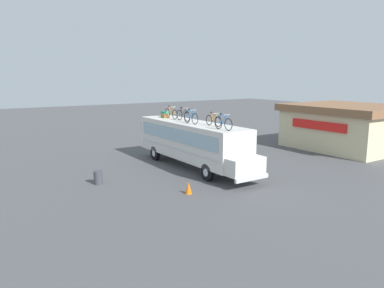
{
  "coord_description": "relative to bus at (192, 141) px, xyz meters",
  "views": [
    {
      "loc": [
        21.05,
        -13.7,
        6.19
      ],
      "look_at": [
        0.14,
        0.0,
        1.64
      ],
      "focal_mm": 34.51,
      "sensor_mm": 36.0,
      "label": 1
    }
  ],
  "objects": [
    {
      "name": "ground_plane",
      "position": [
        -0.2,
        -0.0,
        -1.86
      ],
      "size": [
        120.0,
        120.0,
        0.0
      ],
      "primitive_type": "plane",
      "color": "#4C4C4F"
    },
    {
      "name": "bus",
      "position": [
        0.0,
        0.0,
        0.0
      ],
      "size": [
        11.51,
        2.57,
        3.13
      ],
      "color": "silver",
      "rests_on": "ground"
    },
    {
      "name": "luggage_bag_1",
      "position": [
        -4.46,
        0.36,
        1.47
      ],
      "size": [
        0.61,
        0.45,
        0.4
      ],
      "primitive_type": "cube",
      "color": "#1E7F66",
      "rests_on": "bus"
    },
    {
      "name": "luggage_bag_2",
      "position": [
        -3.67,
        -0.07,
        1.42
      ],
      "size": [
        0.57,
        0.46,
        0.29
      ],
      "primitive_type": "cube",
      "color": "olive",
      "rests_on": "bus"
    },
    {
      "name": "rooftop_bicycle_1",
      "position": [
        -2.92,
        0.0,
        1.66
      ],
      "size": [
        1.81,
        0.44,
        0.95
      ],
      "color": "black",
      "rests_on": "bus"
    },
    {
      "name": "rooftop_bicycle_2",
      "position": [
        -1.24,
        0.03,
        1.67
      ],
      "size": [
        1.75,
        0.44,
        0.97
      ],
      "color": "black",
      "rests_on": "bus"
    },
    {
      "name": "rooftop_bicycle_3",
      "position": [
        0.42,
        -0.4,
        1.67
      ],
      "size": [
        1.69,
        0.44,
        0.98
      ],
      "color": "black",
      "rests_on": "bus"
    },
    {
      "name": "rooftop_bicycle_4",
      "position": [
        2.2,
        0.14,
        1.63
      ],
      "size": [
        1.63,
        0.44,
        0.88
      ],
      "color": "black",
      "rests_on": "bus"
    },
    {
      "name": "rooftop_bicycle_5",
      "position": [
        3.89,
        -0.4,
        1.66
      ],
      "size": [
        1.68,
        0.44,
        0.96
      ],
      "color": "black",
      "rests_on": "bus"
    },
    {
      "name": "roadside_building",
      "position": [
        1.54,
        15.18,
        0.09
      ],
      "size": [
        9.36,
        8.35,
        3.81
      ],
      "color": "beige",
      "rests_on": "ground"
    },
    {
      "name": "trash_bin",
      "position": [
        0.38,
        -6.86,
        -1.47
      ],
      "size": [
        0.51,
        0.51,
        0.79
      ],
      "primitive_type": "cylinder",
      "color": "#3F3F47",
      "rests_on": "ground"
    },
    {
      "name": "traffic_cone",
      "position": [
        4.82,
        -3.42,
        -1.54
      ],
      "size": [
        0.37,
        0.37,
        0.64
      ],
      "primitive_type": "cone",
      "color": "orange",
      "rests_on": "ground"
    }
  ]
}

